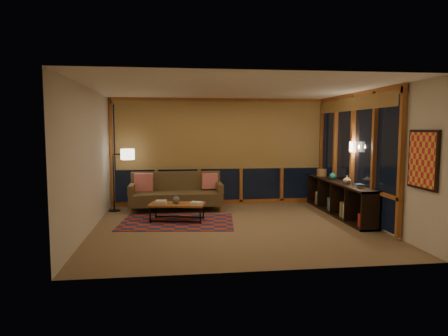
{
  "coord_description": "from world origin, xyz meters",
  "views": [
    {
      "loc": [
        -1.18,
        -7.66,
        1.94
      ],
      "look_at": [
        -0.18,
        0.24,
        1.15
      ],
      "focal_mm": 32.0,
      "sensor_mm": 36.0,
      "label": 1
    }
  ],
  "objects": [
    {
      "name": "bookshelf",
      "position": [
        2.49,
        0.81,
        0.38
      ],
      "size": [
        0.4,
        3.04,
        0.76
      ],
      "primitive_type": null,
      "color": "black",
      "rests_on": "floor"
    },
    {
      "name": "shelf_book_stack",
      "position": [
        2.49,
        -0.15,
        0.8
      ],
      "size": [
        0.24,
        0.29,
        0.07
      ],
      "primitive_type": null,
      "rotation": [
        0.0,
        0.0,
        -0.25
      ],
      "color": "silver",
      "rests_on": "bookshelf"
    },
    {
      "name": "teal_bowl",
      "position": [
        2.49,
        1.16,
        0.84
      ],
      "size": [
        0.16,
        0.16,
        0.15
      ],
      "primitive_type": "sphere",
      "rotation": [
        0.0,
        0.0,
        -0.08
      ],
      "color": "#1F8578",
      "rests_on": "bookshelf"
    },
    {
      "name": "area_rug",
      "position": [
        -1.12,
        0.53,
        0.01
      ],
      "size": [
        2.47,
        1.79,
        0.01
      ],
      "primitive_type": "cube",
      "rotation": [
        0.0,
        0.0,
        -0.12
      ],
      "color": "#9D301D",
      "rests_on": "floor"
    },
    {
      "name": "book_stack_b",
      "position": [
        -0.73,
        0.52,
        0.4
      ],
      "size": [
        0.3,
        0.27,
        0.05
      ],
      "primitive_type": null,
      "rotation": [
        0.0,
        0.0,
        -0.44
      ],
      "color": "silver",
      "rests_on": "coffee_table"
    },
    {
      "name": "basket",
      "position": [
        2.47,
        1.8,
        0.85
      ],
      "size": [
        0.28,
        0.28,
        0.18
      ],
      "primitive_type": "cylinder",
      "rotation": [
        0.0,
        0.0,
        0.19
      ],
      "color": "#A57547",
      "rests_on": "bookshelf"
    },
    {
      "name": "wall_sconce",
      "position": [
        2.62,
        0.45,
        1.55
      ],
      "size": [
        0.12,
        0.18,
        0.22
      ],
      "primitive_type": null,
      "color": "beige",
      "rests_on": "walls"
    },
    {
      "name": "ceramic_pot",
      "position": [
        -1.14,
        0.6,
        0.46
      ],
      "size": [
        0.17,
        0.17,
        0.16
      ],
      "primitive_type": "sphere",
      "rotation": [
        0.0,
        0.0,
        -0.08
      ],
      "color": "#2B2C33",
      "rests_on": "coffee_table"
    },
    {
      "name": "sofa",
      "position": [
        -1.13,
        1.75,
        0.44
      ],
      "size": [
        2.16,
        0.88,
        0.88
      ],
      "primitive_type": null,
      "rotation": [
        0.0,
        0.0,
        -0.0
      ],
      "color": "#4E3D22",
      "rests_on": "floor"
    },
    {
      "name": "walls",
      "position": [
        0.0,
        0.0,
        1.35
      ],
      "size": [
        5.51,
        5.01,
        2.7
      ],
      "color": "silver",
      "rests_on": "floor"
    },
    {
      "name": "book_stack_a",
      "position": [
        -1.45,
        0.66,
        0.42
      ],
      "size": [
        0.27,
        0.22,
        0.07
      ],
      "primitive_type": null,
      "rotation": [
        0.0,
        0.0,
        -0.1
      ],
      "color": "silver",
      "rests_on": "coffee_table"
    },
    {
      "name": "floor_lamp",
      "position": [
        -2.59,
        1.87,
        0.74
      ],
      "size": [
        0.52,
        0.38,
        1.48
      ],
      "primitive_type": null,
      "rotation": [
        0.0,
        0.0,
        -0.11
      ],
      "color": "black",
      "rests_on": "floor"
    },
    {
      "name": "coffee_table",
      "position": [
        -1.12,
        0.61,
        0.19
      ],
      "size": [
        1.22,
        0.75,
        0.38
      ],
      "primitive_type": null,
      "rotation": [
        0.0,
        0.0,
        -0.22
      ],
      "color": "#B16829",
      "rests_on": "floor"
    },
    {
      "name": "pillow_right",
      "position": [
        -0.31,
        1.95,
        0.63
      ],
      "size": [
        0.39,
        0.17,
        0.38
      ],
      "primitive_type": null,
      "rotation": [
        0.0,
        0.0,
        0.11
      ],
      "color": "#D50009",
      "rests_on": "sofa"
    },
    {
      "name": "vase",
      "position": [
        2.49,
        0.39,
        0.85
      ],
      "size": [
        0.2,
        0.2,
        0.18
      ],
      "primitive_type": "imported",
      "rotation": [
        0.0,
        0.0,
        0.18
      ],
      "color": "tan",
      "rests_on": "bookshelf"
    },
    {
      "name": "floor",
      "position": [
        0.0,
        0.0,
        0.0
      ],
      "size": [
        5.5,
        5.0,
        0.01
      ],
      "primitive_type": "cube",
      "color": "#96815A",
      "rests_on": "ground"
    },
    {
      "name": "pillow_left",
      "position": [
        -1.9,
        1.9,
        0.65
      ],
      "size": [
        0.44,
        0.19,
        0.43
      ],
      "primitive_type": null,
      "rotation": [
        0.0,
        0.0,
        -0.13
      ],
      "color": "#D50009",
      "rests_on": "sofa"
    },
    {
      "name": "wall_art",
      "position": [
        2.71,
        -1.85,
        1.45
      ],
      "size": [
        0.06,
        0.74,
        0.94
      ],
      "primitive_type": null,
      "color": "red",
      "rests_on": "walls"
    },
    {
      "name": "window_wall_right",
      "position": [
        2.68,
        0.6,
        1.35
      ],
      "size": [
        0.16,
        3.7,
        2.6
      ],
      "primitive_type": null,
      "color": "#B16829",
      "rests_on": "walls"
    },
    {
      "name": "window_wall_back",
      "position": [
        0.0,
        2.43,
        1.35
      ],
      "size": [
        5.3,
        0.16,
        2.6
      ],
      "primitive_type": null,
      "color": "#B16829",
      "rests_on": "walls"
    },
    {
      "name": "ceiling",
      "position": [
        0.0,
        0.0,
        2.7
      ],
      "size": [
        5.5,
        5.0,
        0.01
      ],
      "primitive_type": "cube",
      "color": "white",
      "rests_on": "walls"
    }
  ]
}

